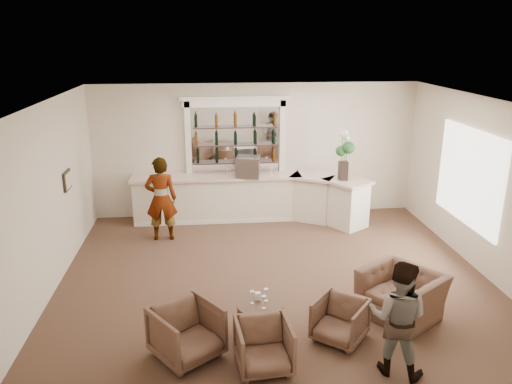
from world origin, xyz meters
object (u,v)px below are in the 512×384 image
Objects in this scene: sommelier at (161,199)px; armchair_left at (187,332)px; cocktail_table at (260,319)px; armchair_far at (401,294)px; bar_counter at (251,198)px; armchair_center at (264,346)px; flower_vase at (344,152)px; guest at (398,318)px; espresso_machine at (248,167)px; armchair_right at (340,320)px.

sommelier is 2.18× the size of armchair_left.
cocktail_table is 2.36m from armchair_far.
bar_counter reaches higher than armchair_left.
bar_counter is at bearing 39.62° from armchair_left.
armchair_center is 5.94m from flower_vase.
bar_counter is 2.51m from flower_vase.
armchair_center is at bearing 108.83° from sommelier.
armchair_far is (4.11, -3.63, -0.56)m from sommelier.
armchair_center is (1.05, -0.37, -0.05)m from armchair_left.
bar_counter is 6.17m from guest.
armchair_center is at bearing -99.96° from armchair_far.
sommelier is 6.10m from guest.
guest is 6.13m from espresso_machine.
armchair_left is at bearing 155.64° from armchair_center.
espresso_machine is (-0.94, 5.13, 1.06)m from armchair_right.
guest is 2.26× the size of armchair_right.
cocktail_table is 0.94× the size of armchair_center.
armchair_far is 2.13× the size of espresso_machine.
sommelier is 5.17m from armchair_right.
sommelier reaches higher than bar_counter.
guest is 5.57m from flower_vase.
armchair_left is 1.55× the size of espresso_machine.
cocktail_table is 0.82× the size of armchair_left.
cocktail_table is at bearing -12.30° from armchair_left.
cocktail_table is 4.36m from sommelier.
sommelier reaches higher than armchair_left.
armchair_center is at bearing 22.61° from guest.
armchair_right is at bearing -67.82° from espresso_machine.
armchair_right is (1.17, -0.28, 0.08)m from cocktail_table.
espresso_machine is (-1.50, 5.92, 0.57)m from guest.
guest reaches higher than armchair_center.
guest is 1.37× the size of armchair_far.
bar_counter is at bearing -155.50° from sommelier.
bar_counter is 10.26× the size of espresso_machine.
armchair_center is 0.65× the size of flower_vase.
armchair_right is at bearing -24.95° from guest.
armchair_right is (2.95, -4.21, -0.62)m from sommelier.
sommelier reaches higher than armchair_center.
armchair_left is 1.20× the size of armchair_right.
cocktail_table is 0.99× the size of armchair_right.
armchair_left is at bearing -125.94° from flower_vase.
flower_vase reaches higher than armchair_far.
guest is (1.42, -6.00, 0.24)m from bar_counter.
armchair_center is 0.64× the size of armchair_far.
bar_counter is at bearing 168.23° from armchair_far.
flower_vase is (2.42, 4.37, 1.55)m from cocktail_table.
armchair_far reaches higher than armchair_center.
flower_vase is at bearing -14.76° from bar_counter.
cocktail_table is 4.98m from espresso_machine.
sommelier is at bearing -143.46° from espresso_machine.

